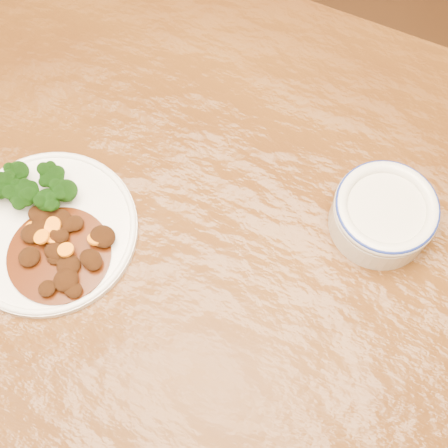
% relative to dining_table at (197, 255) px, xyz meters
% --- Properties ---
extents(ground, '(4.00, 4.00, 0.00)m').
position_rel_dining_table_xyz_m(ground, '(0.00, 0.00, -0.67)').
color(ground, '#442511').
rests_on(ground, ground).
extents(dining_table, '(1.53, 0.95, 0.75)m').
position_rel_dining_table_xyz_m(dining_table, '(0.00, 0.00, 0.00)').
color(dining_table, '#532E0E').
rests_on(dining_table, ground).
extents(dinner_plate, '(0.24, 0.24, 0.02)m').
position_rel_dining_table_xyz_m(dinner_plate, '(-0.18, -0.09, 0.09)').
color(dinner_plate, white).
rests_on(dinner_plate, dining_table).
extents(broccoli_florets, '(0.12, 0.08, 0.04)m').
position_rel_dining_table_xyz_m(broccoli_florets, '(-0.22, -0.05, 0.11)').
color(broccoli_florets, '#61954D').
rests_on(broccoli_florets, dinner_plate).
extents(mince_stew, '(0.14, 0.14, 0.03)m').
position_rel_dining_table_xyz_m(mince_stew, '(-0.15, -0.10, 0.10)').
color(mince_stew, '#431A07').
rests_on(mince_stew, dinner_plate).
extents(dip_bowl, '(0.14, 0.14, 0.06)m').
position_rel_dining_table_xyz_m(dip_bowl, '(0.22, 0.12, 0.11)').
color(dip_bowl, beige).
rests_on(dip_bowl, dining_table).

